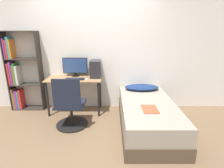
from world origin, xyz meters
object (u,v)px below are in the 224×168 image
Objects in this scene: bed at (147,115)px; monitor at (75,66)px; bookshelf at (19,75)px; keyboard at (75,79)px; pc_tower at (96,69)px; office_chair at (71,109)px.

monitor is (-1.41, 0.83, 0.72)m from bed.
bookshelf is 4.38× the size of keyboard.
pc_tower reaches higher than keyboard.
bed is at bearing -17.15° from bookshelf.
pc_tower is (0.40, 0.73, 0.57)m from office_chair.
pc_tower is at bearing 61.62° from office_chair.
bed is 5.26× the size of pc_tower.
monitor reaches higher than keyboard.
bookshelf is at bearing 168.06° from keyboard.
bed is 1.57m from keyboard.
bookshelf is 1.28m from keyboard.
bed is (2.63, -0.81, -0.53)m from bookshelf.
office_chair reaches higher than bed.
bookshelf reaches higher than pc_tower.
pc_tower is at bearing -2.37° from bookshelf.
pc_tower is at bearing 25.89° from keyboard.
monitor is at bearing 149.48° from bed.
bookshelf reaches higher than office_chair.
keyboard is 1.09× the size of pc_tower.
bookshelf reaches higher than keyboard.
bed is 4.83× the size of keyboard.
bookshelf is 0.91× the size of bed.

